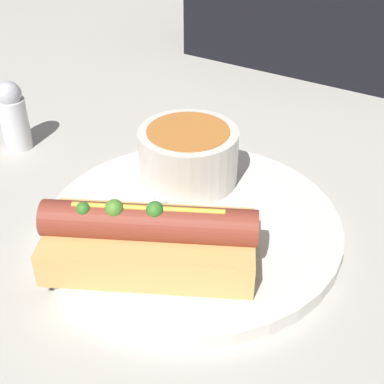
{
  "coord_description": "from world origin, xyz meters",
  "views": [
    {
      "loc": [
        0.2,
        -0.32,
        0.31
      ],
      "look_at": [
        0.0,
        0.0,
        0.04
      ],
      "focal_mm": 50.0,
      "sensor_mm": 36.0,
      "label": 1
    }
  ],
  "objects_px": {
    "hot_dog": "(148,238)",
    "soup_bowl": "(188,153)",
    "spoon": "(150,207)",
    "salt_shaker": "(13,116)"
  },
  "relations": [
    {
      "from": "hot_dog",
      "to": "spoon",
      "type": "distance_m",
      "value": 0.07
    },
    {
      "from": "spoon",
      "to": "soup_bowl",
      "type": "bearing_deg",
      "value": 4.6
    },
    {
      "from": "spoon",
      "to": "salt_shaker",
      "type": "xyz_separation_m",
      "value": [
        -0.21,
        0.03,
        0.02
      ]
    },
    {
      "from": "soup_bowl",
      "to": "salt_shaker",
      "type": "bearing_deg",
      "value": -172.63
    },
    {
      "from": "hot_dog",
      "to": "soup_bowl",
      "type": "height_order",
      "value": "hot_dog"
    },
    {
      "from": "salt_shaker",
      "to": "soup_bowl",
      "type": "bearing_deg",
      "value": 7.37
    },
    {
      "from": "soup_bowl",
      "to": "spoon",
      "type": "xyz_separation_m",
      "value": [
        -0.0,
        -0.06,
        -0.03
      ]
    },
    {
      "from": "soup_bowl",
      "to": "salt_shaker",
      "type": "xyz_separation_m",
      "value": [
        -0.21,
        -0.03,
        -0.0
      ]
    },
    {
      "from": "soup_bowl",
      "to": "salt_shaker",
      "type": "relative_size",
      "value": 1.22
    },
    {
      "from": "soup_bowl",
      "to": "spoon",
      "type": "height_order",
      "value": "soup_bowl"
    }
  ]
}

